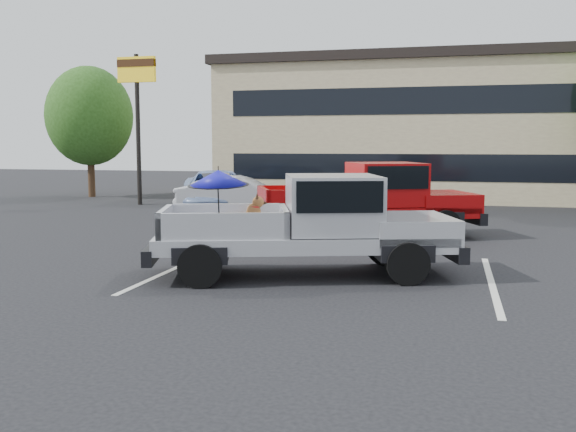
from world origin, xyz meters
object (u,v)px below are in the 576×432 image
Objects in this scene: motel_sign at (137,89)px; blue_suv at (216,191)px; red_pickup at (379,197)px; silver_sedan at (239,197)px; tree_left at (89,116)px; silver_pickup at (320,220)px; tree_back at (532,104)px.

motel_sign is 5.78m from blue_suv.
silver_sedan is at bearing 121.59° from red_pickup.
tree_left is 9.66m from blue_suv.
red_pickup is 1.50× the size of silver_sedan.
blue_suv reaches higher than silver_sedan.
red_pickup is (0.52, 5.30, 0.02)m from silver_pickup.
silver_pickup reaches higher than blue_suv.
tree_back is 1.18× the size of silver_pickup.
silver_sedan is at bearing 99.49° from silver_pickup.
motel_sign reaches higher than silver_sedan.
tree_back is at bearing 19.29° from tree_left.
red_pickup is 1.17× the size of blue_suv.
tree_left reaches higher than silver_pickup.
motel_sign reaches higher than blue_suv.
silver_sedan is at bearing -33.69° from tree_left.
tree_back is 23.12m from silver_pickup.
tree_left is at bearing 50.64° from silver_sedan.
motel_sign is 1.43× the size of silver_sedan.
tree_back is at bearing 22.69° from blue_suv.
red_pickup is at bearing -32.91° from motel_sign.
tree_left reaches higher than red_pickup.
silver_pickup is 5.33m from red_pickup.
motel_sign is 1.12× the size of blue_suv.
blue_suv is (-12.07, -11.64, -3.67)m from tree_back.
blue_suv is (-6.49, 5.10, -0.33)m from red_pickup.
tree_back is 1.33× the size of blue_suv.
red_pickup is 8.27m from blue_suv.
silver_sedan is (-10.64, -13.24, -3.72)m from tree_back.
motel_sign is at bearing 123.37° from red_pickup.
silver_sedan is at bearing -69.46° from blue_suv.
motel_sign is at bearing -36.87° from tree_left.
tree_left is 11.65m from silver_sedan.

